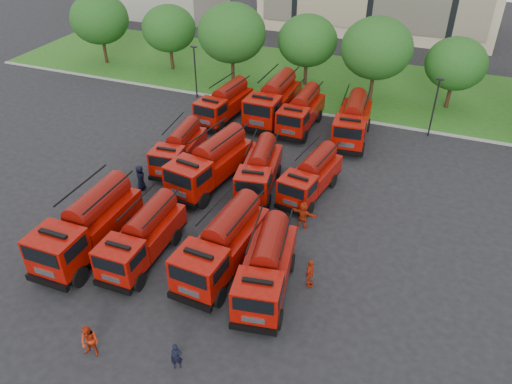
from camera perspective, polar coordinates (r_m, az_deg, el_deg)
ground at (r=33.03m, az=-4.91°, el=-2.98°), size 140.00×140.00×0.00m
lawn at (r=54.58m, az=7.25°, el=12.62°), size 70.00×16.00×0.12m
curb at (r=47.37m, az=4.60°, el=9.35°), size 70.00×0.30×0.14m
tree_0 at (r=59.93m, az=-17.46°, el=18.37°), size 6.30×6.30×7.70m
tree_1 at (r=56.41m, az=-9.94°, el=17.93°), size 5.71×5.71×6.98m
tree_2 at (r=51.31m, az=-2.78°, el=17.70°), size 6.72×6.72×8.22m
tree_3 at (r=51.47m, az=5.89°, el=16.84°), size 5.88×5.88×7.19m
tree_4 at (r=48.54m, az=13.64°, el=15.68°), size 6.55×6.55×8.01m
tree_5 at (r=49.36m, az=21.89°, el=13.45°), size 5.46×5.46×6.68m
lamp_post_0 at (r=49.28m, az=-6.97°, el=13.77°), size 0.60×0.25×5.11m
lamp_post_1 at (r=43.97m, az=19.75°, el=9.41°), size 0.60×0.25×5.11m
fire_truck_0 at (r=31.02m, az=-18.65°, el=-3.58°), size 2.90×7.85×3.57m
fire_truck_1 at (r=29.69m, az=-12.80°, el=-5.01°), size 2.52×6.73×3.05m
fire_truck_2 at (r=28.25m, az=-3.82°, el=-5.94°), size 3.14×7.64×3.41m
fire_truck_3 at (r=26.96m, az=1.19°, el=-8.57°), size 3.51×7.22×3.15m
fire_truck_4 at (r=38.30m, az=-8.76°, el=4.99°), size 2.78×6.52×2.89m
fire_truck_5 at (r=35.53m, az=-5.19°, el=3.34°), size 3.83×7.94×3.47m
fire_truck_6 at (r=35.11m, az=0.39°, el=2.60°), size 3.30×6.82×2.97m
fire_truck_7 at (r=34.66m, az=6.31°, el=1.84°), size 3.14×6.63×2.90m
fire_truck_8 at (r=45.03m, az=-3.63°, el=10.10°), size 3.07×7.03×3.10m
fire_truck_9 at (r=44.92m, az=2.02°, el=10.47°), size 3.08×8.06×3.64m
fire_truck_10 at (r=43.57m, az=5.20°, el=9.19°), size 2.63×6.92×3.13m
fire_truck_11 at (r=42.28m, az=10.98°, el=8.01°), size 3.19×7.47×3.31m
firefighter_0 at (r=24.99m, az=-8.91°, el=-19.14°), size 0.67×0.62×1.49m
firefighter_1 at (r=26.33m, az=-18.10°, el=-17.22°), size 0.95×0.57×1.87m
firefighter_2 at (r=28.38m, az=6.08°, el=-10.55°), size 0.60×1.06×1.80m
firefighter_3 at (r=29.43m, az=3.15°, el=-8.38°), size 1.15×1.11×1.63m
firefighter_4 at (r=36.63m, az=-12.88°, el=0.34°), size 0.98×1.11×1.91m
firefighter_5 at (r=32.33m, az=5.32°, el=-3.95°), size 1.83×0.97×1.89m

